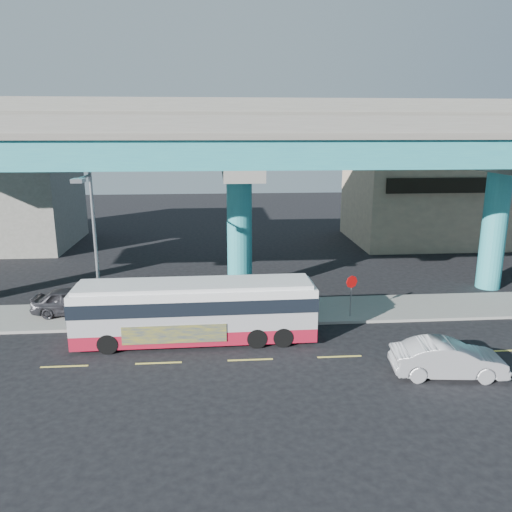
{
  "coord_description": "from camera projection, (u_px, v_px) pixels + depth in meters",
  "views": [
    {
      "loc": [
        -1.36,
        -20.46,
        9.82
      ],
      "look_at": [
        0.6,
        4.0,
        3.64
      ],
      "focal_mm": 35.0,
      "sensor_mm": 36.0,
      "label": 1
    }
  ],
  "objects": [
    {
      "name": "sidewalk",
      "position": [
        243.0,
        312.0,
        27.58
      ],
      "size": [
        70.0,
        4.0,
        0.15
      ],
      "primitive_type": "cube",
      "color": "gray",
      "rests_on": "ground"
    },
    {
      "name": "parked_car",
      "position": [
        74.0,
        301.0,
        26.91
      ],
      "size": [
        2.05,
        4.42,
        1.46
      ],
      "primitive_type": "imported",
      "rotation": [
        0.0,
        0.0,
        1.53
      ],
      "color": "#2F2E33",
      "rests_on": "sidewalk"
    },
    {
      "name": "building_beige",
      "position": [
        431.0,
        203.0,
        45.03
      ],
      "size": [
        14.0,
        10.23,
        7.0
      ],
      "color": "tan",
      "rests_on": "ground"
    },
    {
      "name": "viaduct",
      "position": [
        239.0,
        143.0,
        28.85
      ],
      "size": [
        52.0,
        12.4,
        11.7
      ],
      "color": "teal",
      "rests_on": "ground"
    },
    {
      "name": "stop_sign",
      "position": [
        351.0,
        288.0,
        26.32
      ],
      "size": [
        0.65,
        0.26,
        2.28
      ],
      "rotation": [
        0.0,
        0.0,
        -0.04
      ],
      "color": "gray",
      "rests_on": "sidewalk"
    },
    {
      "name": "transit_bus",
      "position": [
        196.0,
        309.0,
        23.64
      ],
      "size": [
        11.43,
        2.61,
        2.92
      ],
      "rotation": [
        0.0,
        0.0,
        0.01
      ],
      "color": "maroon",
      "rests_on": "ground"
    },
    {
      "name": "ground",
      "position": [
        250.0,
        357.0,
        22.28
      ],
      "size": [
        120.0,
        120.0,
        0.0
      ],
      "primitive_type": "plane",
      "color": "black",
      "rests_on": "ground"
    },
    {
      "name": "street_lamp",
      "position": [
        91.0,
        230.0,
        23.76
      ],
      "size": [
        0.5,
        2.55,
        7.83
      ],
      "color": "gray",
      "rests_on": "sidewalk"
    },
    {
      "name": "sedan",
      "position": [
        448.0,
        359.0,
        20.42
      ],
      "size": [
        2.6,
        4.89,
        1.5
      ],
      "primitive_type": "imported",
      "rotation": [
        0.0,
        0.0,
        1.46
      ],
      "color": "#A2A2A6",
      "rests_on": "ground"
    },
    {
      "name": "lane_markings",
      "position": [
        250.0,
        360.0,
        21.99
      ],
      "size": [
        58.0,
        0.12,
        0.01
      ],
      "color": "#D8C64C",
      "rests_on": "ground"
    }
  ]
}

